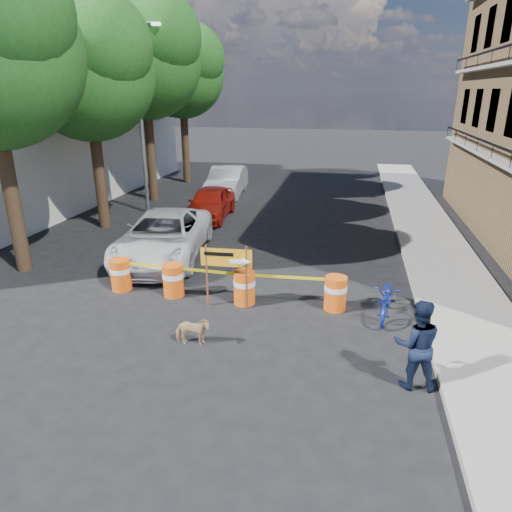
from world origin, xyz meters
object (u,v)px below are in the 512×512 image
at_px(barrel_mid_left, 173,280).
at_px(sedan_red, 210,203).
at_px(barrel_mid_right, 244,287).
at_px(suv_white, 163,236).
at_px(pedestrian, 417,344).
at_px(detour_sign, 232,263).
at_px(barrel_far_left, 121,274).
at_px(dog, 192,331).
at_px(barrel_far_right, 335,293).
at_px(bicycle, 388,282).
at_px(sedan_silver, 227,182).

xyz_separation_m(barrel_mid_left, sedan_red, (-1.40, 7.99, 0.22)).
xyz_separation_m(barrel_mid_right, suv_white, (-3.43, 2.87, 0.29)).
bearing_deg(sedan_red, pedestrian, -58.57).
relative_size(detour_sign, sedan_red, 0.42).
height_order(barrel_far_left, detour_sign, detour_sign).
bearing_deg(dog, barrel_far_right, -59.48).
xyz_separation_m(barrel_far_left, bicycle, (7.23, -0.19, 0.46)).
relative_size(barrel_far_left, detour_sign, 0.53).
bearing_deg(bicycle, barrel_far_left, -173.68).
distance_m(dog, sedan_silver, 15.26).
xyz_separation_m(detour_sign, suv_white, (-3.20, 3.16, -0.47)).
relative_size(pedestrian, bicycle, 0.96).
bearing_deg(detour_sign, barrel_far_left, 169.52).
relative_size(barrel_mid_right, barrel_far_right, 1.00).
distance_m(barrel_far_left, suv_white, 2.73).
xyz_separation_m(barrel_far_left, dog, (2.96, -2.45, -0.14)).
distance_m(barrel_far_right, sedan_silver, 13.96).
distance_m(barrel_far_left, barrel_mid_right, 3.62).
height_order(pedestrian, bicycle, bicycle).
xyz_separation_m(barrel_mid_left, dog, (1.37, -2.38, -0.14)).
relative_size(barrel_mid_right, sedan_silver, 0.19).
bearing_deg(barrel_mid_right, detour_sign, -129.29).
distance_m(bicycle, suv_white, 7.63).
height_order(barrel_far_right, detour_sign, detour_sign).
bearing_deg(suv_white, sedan_silver, 85.00).
bearing_deg(barrel_far_right, barrel_far_left, 179.68).
relative_size(barrel_far_right, dog, 1.14).
xyz_separation_m(bicycle, suv_white, (-7.05, 2.89, -0.17)).
bearing_deg(pedestrian, sedan_red, -58.71).
xyz_separation_m(barrel_mid_left, barrel_far_right, (4.38, 0.04, 0.00)).
height_order(detour_sign, bicycle, bicycle).
height_order(barrel_mid_left, suv_white, suv_white).
relative_size(barrel_far_left, sedan_silver, 0.19).
relative_size(detour_sign, suv_white, 0.31).
bearing_deg(sedan_silver, detour_sign, -79.03).
bearing_deg(barrel_mid_left, bicycle, -1.16).
relative_size(bicycle, sedan_red, 0.46).
bearing_deg(dog, sedan_red, 6.66).
xyz_separation_m(barrel_mid_left, sedan_silver, (-1.87, 12.53, 0.31)).
bearing_deg(suv_white, barrel_far_right, -32.93).
xyz_separation_m(pedestrian, bicycle, (-0.34, 2.82, 0.03)).
relative_size(sedan_red, sedan_silver, 0.86).
relative_size(barrel_far_right, suv_white, 0.16).
xyz_separation_m(detour_sign, dog, (-0.41, -2.00, -0.90)).
bearing_deg(dog, suv_white, 20.11).
xyz_separation_m(barrel_mid_left, suv_white, (-1.42, 2.78, 0.29)).
bearing_deg(suv_white, bicycle, -29.96).
bearing_deg(dog, bicycle, -70.34).
height_order(barrel_mid_left, sedan_silver, sedan_silver).
height_order(pedestrian, dog, pedestrian).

